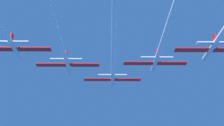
{
  "coord_description": "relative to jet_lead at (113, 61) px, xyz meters",
  "views": [
    {
      "loc": [
        -0.96,
        -98.93,
        -32.74
      ],
      "look_at": [
        -0.28,
        -13.46,
        0.21
      ],
      "focal_mm": 56.31,
      "sensor_mm": 36.0,
      "label": 1
    }
  ],
  "objects": [
    {
      "name": "jet_lead",
      "position": [
        0.0,
        0.0,
        0.0
      ],
      "size": [
        16.88,
        54.98,
        2.8
      ],
      "color": "white"
    },
    {
      "name": "jet_right_wing",
      "position": [
        11.24,
        -13.6,
        0.71
      ],
      "size": [
        16.88,
        59.11,
        2.8
      ],
      "color": "white"
    },
    {
      "name": "jet_left_wing",
      "position": [
        -12.03,
        -11.37,
        0.35
      ],
      "size": [
        16.88,
        55.16,
        2.8
      ],
      "color": "white"
    }
  ]
}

